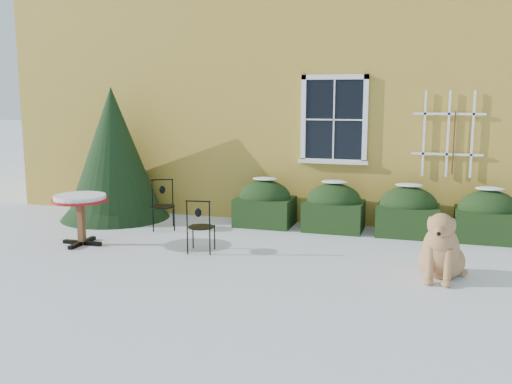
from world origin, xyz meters
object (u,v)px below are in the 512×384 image
(bistro_table, at_px, (80,203))
(dog, at_px, (441,251))
(evergreen_shrub, at_px, (114,166))
(patio_chair_far, at_px, (163,205))
(patio_chair_near, at_px, (200,226))

(bistro_table, distance_m, dog, 5.60)
(evergreen_shrub, bearing_deg, patio_chair_far, -23.46)
(patio_chair_near, bearing_deg, bistro_table, -5.31)
(bistro_table, bearing_deg, dog, -1.77)
(evergreen_shrub, relative_size, bistro_table, 2.90)
(patio_chair_far, bearing_deg, evergreen_shrub, 128.49)
(evergreen_shrub, xyz_separation_m, bistro_table, (0.57, -2.01, -0.35))
(patio_chair_far, relative_size, dog, 0.85)
(evergreen_shrub, relative_size, dog, 2.46)
(patio_chair_near, height_order, dog, dog)
(bistro_table, height_order, patio_chair_far, patio_chair_far)
(patio_chair_near, bearing_deg, patio_chair_far, -54.71)
(evergreen_shrub, height_order, bistro_table, evergreen_shrub)
(dog, bearing_deg, patio_chair_near, -178.37)
(evergreen_shrub, xyz_separation_m, patio_chair_far, (1.33, -0.58, -0.59))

